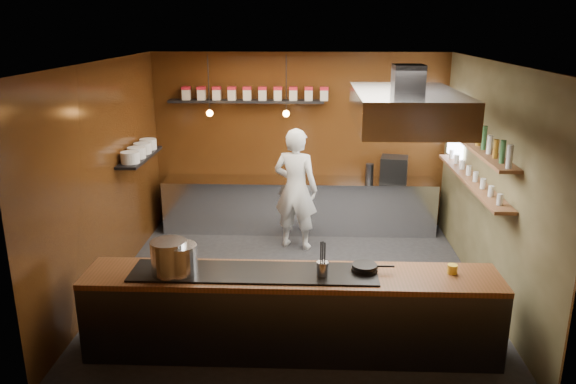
# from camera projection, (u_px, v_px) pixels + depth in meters

# --- Properties ---
(floor) EXTENTS (5.00, 5.00, 0.00)m
(floor) POSITION_uv_depth(u_px,v_px,m) (295.00, 285.00, 7.71)
(floor) COLOR black
(floor) RESTS_ON ground
(back_wall) EXTENTS (5.00, 0.00, 5.00)m
(back_wall) POSITION_uv_depth(u_px,v_px,m) (300.00, 141.00, 9.67)
(back_wall) COLOR #341509
(back_wall) RESTS_ON ground
(left_wall) EXTENTS (0.00, 5.00, 5.00)m
(left_wall) POSITION_uv_depth(u_px,v_px,m) (106.00, 178.00, 7.37)
(left_wall) COLOR #341509
(left_wall) RESTS_ON ground
(right_wall) EXTENTS (0.00, 5.00, 5.00)m
(right_wall) POSITION_uv_depth(u_px,v_px,m) (491.00, 182.00, 7.18)
(right_wall) COLOR #474328
(right_wall) RESTS_ON ground
(ceiling) EXTENTS (5.00, 5.00, 0.00)m
(ceiling) POSITION_uv_depth(u_px,v_px,m) (296.00, 62.00, 6.84)
(ceiling) COLOR silver
(ceiling) RESTS_ON back_wall
(window_pane) EXTENTS (0.00, 1.00, 1.00)m
(window_pane) POSITION_uv_depth(u_px,v_px,m) (457.00, 128.00, 8.69)
(window_pane) COLOR white
(window_pane) RESTS_ON right_wall
(prep_counter) EXTENTS (4.60, 0.65, 0.90)m
(prep_counter) POSITION_uv_depth(u_px,v_px,m) (299.00, 205.00, 9.65)
(prep_counter) COLOR silver
(prep_counter) RESTS_ON floor
(pass_counter) EXTENTS (4.40, 0.72, 0.94)m
(pass_counter) POSITION_uv_depth(u_px,v_px,m) (291.00, 312.00, 6.04)
(pass_counter) COLOR #38383D
(pass_counter) RESTS_ON floor
(tin_shelf) EXTENTS (2.60, 0.26, 0.04)m
(tin_shelf) POSITION_uv_depth(u_px,v_px,m) (246.00, 101.00, 9.36)
(tin_shelf) COLOR black
(tin_shelf) RESTS_ON back_wall
(plate_shelf) EXTENTS (0.30, 1.40, 0.04)m
(plate_shelf) POSITION_uv_depth(u_px,v_px,m) (140.00, 157.00, 8.31)
(plate_shelf) COLOR black
(plate_shelf) RESTS_ON left_wall
(bottle_shelf_upper) EXTENTS (0.26, 2.80, 0.04)m
(bottle_shelf_upper) POSITION_uv_depth(u_px,v_px,m) (475.00, 145.00, 7.35)
(bottle_shelf_upper) COLOR brown
(bottle_shelf_upper) RESTS_ON right_wall
(bottle_shelf_lower) EXTENTS (0.26, 2.80, 0.04)m
(bottle_shelf_lower) POSITION_uv_depth(u_px,v_px,m) (472.00, 180.00, 7.49)
(bottle_shelf_lower) COLOR brown
(bottle_shelf_lower) RESTS_ON right_wall
(extractor_hood) EXTENTS (1.20, 2.00, 0.72)m
(extractor_hood) POSITION_uv_depth(u_px,v_px,m) (406.00, 108.00, 6.55)
(extractor_hood) COLOR #38383D
(extractor_hood) RESTS_ON ceiling
(pendant_left) EXTENTS (0.10, 0.10, 0.95)m
(pendant_left) POSITION_uv_depth(u_px,v_px,m) (210.00, 110.00, 8.77)
(pendant_left) COLOR black
(pendant_left) RESTS_ON ceiling
(pendant_right) EXTENTS (0.10, 0.10, 0.95)m
(pendant_right) POSITION_uv_depth(u_px,v_px,m) (286.00, 110.00, 8.72)
(pendant_right) COLOR black
(pendant_right) RESTS_ON ceiling
(storage_tins) EXTENTS (2.43, 0.13, 0.22)m
(storage_tins) POSITION_uv_depth(u_px,v_px,m) (255.00, 93.00, 9.32)
(storage_tins) COLOR beige
(storage_tins) RESTS_ON tin_shelf
(plate_stacks) EXTENTS (0.26, 1.16, 0.16)m
(plate_stacks) POSITION_uv_depth(u_px,v_px,m) (140.00, 150.00, 8.28)
(plate_stacks) COLOR silver
(plate_stacks) RESTS_ON plate_shelf
(bottles) EXTENTS (0.06, 2.66, 0.24)m
(bottles) POSITION_uv_depth(u_px,v_px,m) (476.00, 135.00, 7.31)
(bottles) COLOR silver
(bottles) RESTS_ON bottle_shelf_upper
(wine_glasses) EXTENTS (0.07, 2.37, 0.13)m
(wine_glasses) POSITION_uv_depth(u_px,v_px,m) (472.00, 173.00, 7.46)
(wine_glasses) COLOR silver
(wine_glasses) RESTS_ON bottle_shelf_lower
(stockpot_large) EXTENTS (0.49, 0.49, 0.36)m
(stockpot_large) POSITION_uv_depth(u_px,v_px,m) (169.00, 257.00, 5.82)
(stockpot_large) COLOR #B2B4B9
(stockpot_large) RESTS_ON pass_counter
(stockpot_small) EXTENTS (0.38, 0.38, 0.32)m
(stockpot_small) POSITION_uv_depth(u_px,v_px,m) (181.00, 259.00, 5.83)
(stockpot_small) COLOR silver
(stockpot_small) RESTS_ON pass_counter
(utensil_crock) EXTENTS (0.16, 0.16, 0.16)m
(utensil_crock) POSITION_uv_depth(u_px,v_px,m) (323.00, 269.00, 5.79)
(utensil_crock) COLOR #B0B2B7
(utensil_crock) RESTS_ON pass_counter
(frying_pan) EXTENTS (0.46, 0.29, 0.07)m
(frying_pan) POSITION_uv_depth(u_px,v_px,m) (365.00, 268.00, 5.93)
(frying_pan) COLOR black
(frying_pan) RESTS_ON pass_counter
(butter_jar) EXTENTS (0.12, 0.12, 0.10)m
(butter_jar) POSITION_uv_depth(u_px,v_px,m) (452.00, 269.00, 5.91)
(butter_jar) COLOR yellow
(butter_jar) RESTS_ON pass_counter
(espresso_machine) EXTENTS (0.50, 0.49, 0.43)m
(espresso_machine) POSITION_uv_depth(u_px,v_px,m) (394.00, 170.00, 9.33)
(espresso_machine) COLOR black
(espresso_machine) RESTS_ON prep_counter
(chef) EXTENTS (0.81, 0.65, 1.93)m
(chef) POSITION_uv_depth(u_px,v_px,m) (296.00, 189.00, 8.77)
(chef) COLOR white
(chef) RESTS_ON floor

